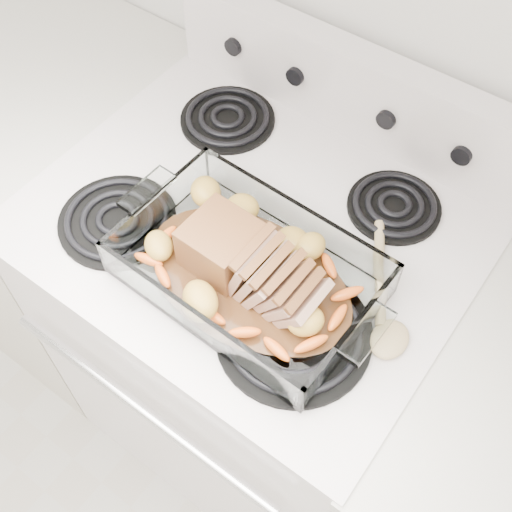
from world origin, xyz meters
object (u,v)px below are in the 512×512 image
Objects in this scene: electric_range at (257,333)px; counter_left at (62,208)px; baking_dish at (249,274)px; pork_roast at (241,259)px.

electric_range is 1.20× the size of counter_left.
pork_roast is at bearing -178.26° from baking_dish.
baking_dish is at bearing -59.13° from electric_range.
baking_dish is (0.07, -0.12, 0.48)m from electric_range.
counter_left is 2.30× the size of baking_dish.
electric_range is 0.67m from counter_left.
counter_left is at bearing 172.24° from baking_dish.
counter_left is 0.90m from baking_dish.
pork_roast is (-0.01, 0.00, 0.03)m from baking_dish.
pork_roast is (0.72, -0.12, 0.53)m from counter_left.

